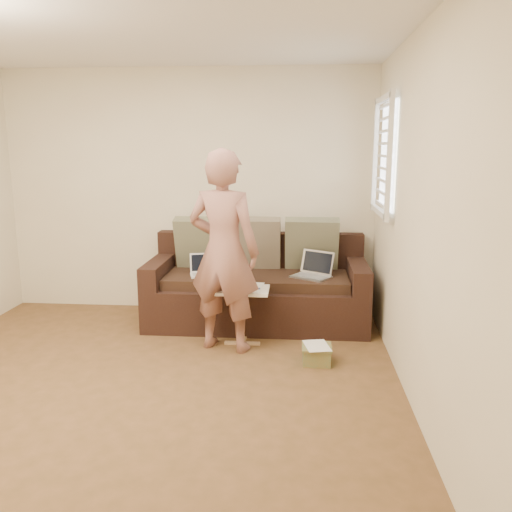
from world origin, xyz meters
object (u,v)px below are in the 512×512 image
at_px(laptop_white, 205,276).
at_px(drinking_glass, 228,279).
at_px(person, 224,251).
at_px(striped_box, 317,354).
at_px(laptop_silver, 311,278).
at_px(side_table, 242,317).
at_px(sofa, 257,283).

distance_m(laptop_white, drinking_glass, 0.48).
xyz_separation_m(laptop_white, person, (0.27, -0.59, 0.37)).
bearing_deg(laptop_white, striped_box, -54.36).
bearing_deg(person, drinking_glass, -76.14).
bearing_deg(laptop_silver, side_table, -109.16).
xyz_separation_m(laptop_silver, laptop_white, (-1.05, -0.01, 0.00)).
bearing_deg(drinking_glass, laptop_white, 126.00).
bearing_deg(striped_box, drinking_glass, 149.11).
relative_size(sofa, person, 1.24).
distance_m(side_table, drinking_glass, 0.37).
bearing_deg(sofa, striped_box, -59.89).
distance_m(laptop_white, person, 0.75).
height_order(laptop_silver, side_table, laptop_silver).
height_order(laptop_white, striped_box, laptop_white).
height_order(laptop_silver, drinking_glass, drinking_glass).
bearing_deg(drinking_glass, side_table, -37.04).
bearing_deg(laptop_white, sofa, -0.81).
relative_size(sofa, side_table, 4.15).
bearing_deg(sofa, side_table, -97.91).
bearing_deg(laptop_silver, laptop_white, -147.10).
xyz_separation_m(laptop_white, drinking_glass, (0.28, -0.38, 0.07)).
height_order(laptop_white, person, person).
distance_m(sofa, person, 0.89).
height_order(laptop_white, drinking_glass, drinking_glass).
xyz_separation_m(laptop_silver, drinking_glass, (-0.77, -0.39, 0.07)).
bearing_deg(side_table, striped_box, -29.46).
bearing_deg(drinking_glass, person, -90.99).
distance_m(laptop_silver, laptop_white, 1.05).
bearing_deg(side_table, laptop_silver, 38.42).
bearing_deg(laptop_silver, sofa, -160.85).
relative_size(drinking_glass, striped_box, 0.49).
distance_m(laptop_white, side_table, 0.69).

